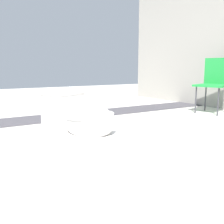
{
  "coord_description": "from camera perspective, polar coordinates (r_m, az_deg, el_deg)",
  "views": [
    {
      "loc": [
        2.1,
        -0.82,
        0.68
      ],
      "look_at": [
        0.17,
        0.37,
        0.3
      ],
      "focal_mm": 42.0,
      "sensor_mm": 36.0,
      "label": 1
    }
  ],
  "objects": [
    {
      "name": "ground_plane",
      "position": [
        2.35,
        -10.02,
        -7.41
      ],
      "size": [
        14.0,
        14.0,
        0.0
      ],
      "primitive_type": "plane",
      "color": "beige"
    },
    {
      "name": "gravel_strip",
      "position": [
        3.75,
        -10.52,
        -0.98
      ],
      "size": [
        0.56,
        8.0,
        0.01
      ],
      "primitive_type": "cube",
      "color": "#423F44",
      "rests_on": "ground"
    },
    {
      "name": "toilet",
      "position": [
        2.17,
        -6.7,
        -2.77
      ],
      "size": [
        0.71,
        0.55,
        0.52
      ],
      "rotation": [
        0.0,
        0.0,
        0.33
      ],
      "color": "white",
      "rests_on": "ground"
    },
    {
      "name": "folding_chair_left",
      "position": [
        4.33,
        21.59,
        6.67
      ],
      "size": [
        0.54,
        0.54,
        0.83
      ],
      "rotation": [
        0.0,
        0.0,
        -1.31
      ],
      "color": "#1E8C38",
      "rests_on": "ground"
    }
  ]
}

